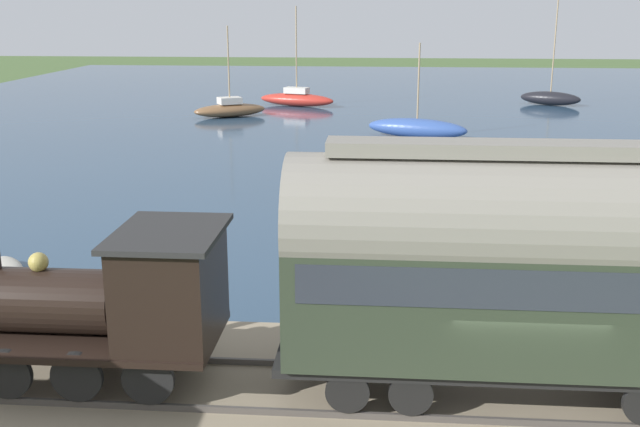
{
  "coord_description": "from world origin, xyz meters",
  "views": [
    {
      "loc": [
        -12.27,
        2.5,
        7.38
      ],
      "look_at": [
        5.63,
        3.93,
        2.38
      ],
      "focal_mm": 42.0,
      "sensor_mm": 36.0,
      "label": 1
    }
  ],
  "objects_px": {
    "passenger_coach": "(526,260)",
    "sailboat_blue": "(417,128)",
    "sailboat_brown": "(230,109)",
    "sailboat_red": "(297,99)",
    "rowboat_mid_harbor": "(6,269)",
    "rowboat_off_pier": "(493,228)",
    "sailboat_black": "(550,98)",
    "steam_locomotive": "(115,298)"
  },
  "relations": [
    {
      "from": "steam_locomotive",
      "to": "sailboat_black",
      "type": "bearing_deg",
      "value": -20.91
    },
    {
      "from": "passenger_coach",
      "to": "sailboat_brown",
      "type": "distance_m",
      "value": 40.58
    },
    {
      "from": "sailboat_brown",
      "to": "rowboat_off_pier",
      "type": "distance_m",
      "value": 30.15
    },
    {
      "from": "sailboat_black",
      "to": "rowboat_mid_harbor",
      "type": "distance_m",
      "value": 46.16
    },
    {
      "from": "passenger_coach",
      "to": "sailboat_red",
      "type": "xyz_separation_m",
      "value": [
        44.46,
        8.86,
        -2.61
      ]
    },
    {
      "from": "sailboat_brown",
      "to": "steam_locomotive",
      "type": "bearing_deg",
      "value": 158.93
    },
    {
      "from": "passenger_coach",
      "to": "steam_locomotive",
      "type": "bearing_deg",
      "value": 90.0
    },
    {
      "from": "sailboat_black",
      "to": "sailboat_brown",
      "type": "height_order",
      "value": "sailboat_black"
    },
    {
      "from": "sailboat_blue",
      "to": "rowboat_mid_harbor",
      "type": "bearing_deg",
      "value": 171.48
    },
    {
      "from": "rowboat_off_pier",
      "to": "steam_locomotive",
      "type": "bearing_deg",
      "value": 100.06
    },
    {
      "from": "sailboat_black",
      "to": "rowboat_mid_harbor",
      "type": "relative_size",
      "value": 3.56
    },
    {
      "from": "rowboat_mid_harbor",
      "to": "rowboat_off_pier",
      "type": "height_order",
      "value": "rowboat_off_pier"
    },
    {
      "from": "sailboat_red",
      "to": "sailboat_blue",
      "type": "bearing_deg",
      "value": -130.26
    },
    {
      "from": "sailboat_red",
      "to": "rowboat_mid_harbor",
      "type": "bearing_deg",
      "value": -168.49
    },
    {
      "from": "passenger_coach",
      "to": "rowboat_mid_harbor",
      "type": "bearing_deg",
      "value": 62.2
    },
    {
      "from": "passenger_coach",
      "to": "sailboat_blue",
      "type": "relative_size",
      "value": 1.42
    },
    {
      "from": "sailboat_red",
      "to": "sailboat_brown",
      "type": "bearing_deg",
      "value": 164.66
    },
    {
      "from": "sailboat_blue",
      "to": "rowboat_off_pier",
      "type": "height_order",
      "value": "sailboat_blue"
    },
    {
      "from": "sailboat_black",
      "to": "rowboat_mid_harbor",
      "type": "height_order",
      "value": "sailboat_black"
    },
    {
      "from": "sailboat_black",
      "to": "sailboat_brown",
      "type": "xyz_separation_m",
      "value": [
        -8.16,
        23.33,
        -0.05
      ]
    },
    {
      "from": "steam_locomotive",
      "to": "sailboat_blue",
      "type": "relative_size",
      "value": 0.87
    },
    {
      "from": "steam_locomotive",
      "to": "sailboat_red",
      "type": "distance_m",
      "value": 44.52
    },
    {
      "from": "sailboat_brown",
      "to": "sailboat_red",
      "type": "bearing_deg",
      "value": -62.44
    },
    {
      "from": "sailboat_red",
      "to": "sailboat_black",
      "type": "xyz_separation_m",
      "value": [
        2.11,
        -19.37,
        0.01
      ]
    },
    {
      "from": "steam_locomotive",
      "to": "sailboat_blue",
      "type": "xyz_separation_m",
      "value": [
        30.83,
        -6.9,
        -1.68
      ]
    },
    {
      "from": "rowboat_mid_harbor",
      "to": "steam_locomotive",
      "type": "bearing_deg",
      "value": -83.61
    },
    {
      "from": "sailboat_red",
      "to": "sailboat_brown",
      "type": "xyz_separation_m",
      "value": [
        -6.05,
        3.95,
        -0.04
      ]
    },
    {
      "from": "rowboat_mid_harbor",
      "to": "rowboat_off_pier",
      "type": "bearing_deg",
      "value": -14.65
    },
    {
      "from": "passenger_coach",
      "to": "sailboat_brown",
      "type": "bearing_deg",
      "value": 18.45
    },
    {
      "from": "rowboat_off_pier",
      "to": "sailboat_black",
      "type": "bearing_deg",
      "value": -58.79
    },
    {
      "from": "rowboat_mid_harbor",
      "to": "rowboat_off_pier",
      "type": "distance_m",
      "value": 15.1
    },
    {
      "from": "sailboat_red",
      "to": "rowboat_off_pier",
      "type": "xyz_separation_m",
      "value": [
        -32.71,
        -10.13,
        -0.3
      ]
    },
    {
      "from": "sailboat_blue",
      "to": "sailboat_black",
      "type": "height_order",
      "value": "sailboat_black"
    },
    {
      "from": "passenger_coach",
      "to": "rowboat_off_pier",
      "type": "height_order",
      "value": "passenger_coach"
    },
    {
      "from": "passenger_coach",
      "to": "sailboat_red",
      "type": "height_order",
      "value": "sailboat_red"
    },
    {
      "from": "passenger_coach",
      "to": "sailboat_red",
      "type": "relative_size",
      "value": 1.16
    },
    {
      "from": "steam_locomotive",
      "to": "sailboat_brown",
      "type": "distance_m",
      "value": 38.84
    },
    {
      "from": "rowboat_mid_harbor",
      "to": "passenger_coach",
      "type": "bearing_deg",
      "value": -61.31
    },
    {
      "from": "steam_locomotive",
      "to": "rowboat_mid_harbor",
      "type": "distance_m",
      "value": 9.19
    },
    {
      "from": "rowboat_off_pier",
      "to": "sailboat_red",
      "type": "bearing_deg",
      "value": -26.71
    },
    {
      "from": "passenger_coach",
      "to": "sailboat_blue",
      "type": "bearing_deg",
      "value": 0.7
    },
    {
      "from": "steam_locomotive",
      "to": "sailboat_red",
      "type": "xyz_separation_m",
      "value": [
        44.46,
        1.58,
        -1.69
      ]
    }
  ]
}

